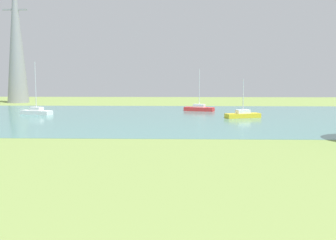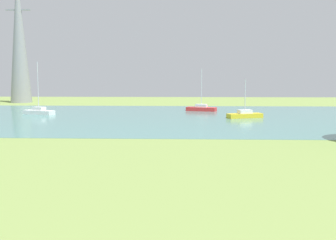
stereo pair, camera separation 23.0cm
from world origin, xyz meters
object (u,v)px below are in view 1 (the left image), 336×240
at_px(sailboat_white, 36,111).
at_px(sailboat_red, 199,108).
at_px(electricity_pylon, 16,36).
at_px(sailboat_yellow, 243,115).

bearing_deg(sailboat_white, sailboat_red, 15.73).
xyz_separation_m(sailboat_white, electricity_pylon, (-13.06, 26.16, 13.40)).
height_order(sailboat_white, sailboat_red, sailboat_white).
bearing_deg(sailboat_yellow, sailboat_white, 172.73).
relative_size(sailboat_white, sailboat_red, 1.14).
height_order(sailboat_yellow, electricity_pylon, electricity_pylon).
distance_m(sailboat_white, electricity_pylon, 32.17).
distance_m(sailboat_white, sailboat_red, 25.10).
xyz_separation_m(sailboat_yellow, electricity_pylon, (-42.68, 29.94, 13.43)).
distance_m(sailboat_white, sailboat_yellow, 29.86).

